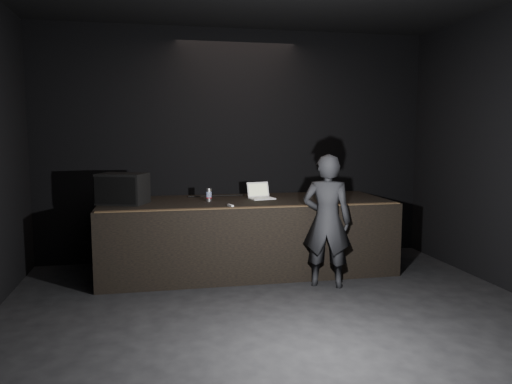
{
  "coord_description": "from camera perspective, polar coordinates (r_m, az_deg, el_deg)",
  "views": [
    {
      "loc": [
        -1.25,
        -4.1,
        1.94
      ],
      "look_at": [
        0.06,
        2.3,
        1.16
      ],
      "focal_mm": 35.0,
      "sensor_mm": 36.0,
      "label": 1
    }
  ],
  "objects": [
    {
      "name": "ground",
      "position": [
        4.71,
        5.13,
        -17.61
      ],
      "size": [
        7.0,
        7.0,
        0.0
      ],
      "primitive_type": "plane",
      "color": "black",
      "rests_on": "ground"
    },
    {
      "name": "room_walls",
      "position": [
        4.29,
        5.41,
        7.83
      ],
      "size": [
        6.1,
        7.1,
        3.52
      ],
      "color": "black",
      "rests_on": "ground"
    },
    {
      "name": "stage_riser",
      "position": [
        7.09,
        -1.17,
        -4.95
      ],
      "size": [
        4.0,
        1.5,
        1.0
      ],
      "primitive_type": "cube",
      "color": "black",
      "rests_on": "ground"
    },
    {
      "name": "riser_lip",
      "position": [
        6.32,
        -0.02,
        -1.74
      ],
      "size": [
        3.92,
        0.1,
        0.01
      ],
      "primitive_type": "cube",
      "color": "brown",
      "rests_on": "stage_riser"
    },
    {
      "name": "stage_monitor",
      "position": [
        6.86,
        -15.02,
        0.37
      ],
      "size": [
        0.73,
        0.64,
        0.41
      ],
      "rotation": [
        0.0,
        0.0,
        -0.38
      ],
      "color": "black",
      "rests_on": "stage_riser"
    },
    {
      "name": "cable",
      "position": [
        7.45,
        -4.55,
        -0.43
      ],
      "size": [
        0.84,
        0.04,
        0.02
      ],
      "primitive_type": "cylinder",
      "rotation": [
        0.0,
        1.57,
        0.03
      ],
      "color": "black",
      "rests_on": "stage_riser"
    },
    {
      "name": "laptop",
      "position": [
        7.18,
        0.5,
        -0.28
      ],
      "size": [
        0.39,
        0.36,
        0.23
      ],
      "rotation": [
        0.0,
        0.0,
        0.22
      ],
      "color": "white",
      "rests_on": "stage_riser"
    },
    {
      "name": "beer_can",
      "position": [
        6.91,
        -5.42,
        -0.33
      ],
      "size": [
        0.08,
        0.08,
        0.18
      ],
      "color": "silver",
      "rests_on": "stage_riser"
    },
    {
      "name": "plastic_cup",
      "position": [
        7.14,
        6.26,
        -0.48
      ],
      "size": [
        0.07,
        0.07,
        0.09
      ],
      "primitive_type": "cylinder",
      "color": "white",
      "rests_on": "stage_riser"
    },
    {
      "name": "wii_remote",
      "position": [
        6.41,
        -2.94,
        -1.55
      ],
      "size": [
        0.07,
        0.14,
        0.03
      ],
      "primitive_type": "cube",
      "rotation": [
        0.0,
        0.0,
        0.26
      ],
      "color": "white",
      "rests_on": "stage_riser"
    },
    {
      "name": "person",
      "position": [
        6.35,
        8.09,
        -3.28
      ],
      "size": [
        0.72,
        0.62,
        1.68
      ],
      "primitive_type": "imported",
      "rotation": [
        0.0,
        0.0,
        2.72
      ],
      "color": "black",
      "rests_on": "ground"
    }
  ]
}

